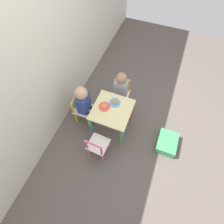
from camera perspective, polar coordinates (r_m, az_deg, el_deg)
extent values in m
plane|color=#5B514C|center=(2.81, 0.00, -4.50)|extent=(6.00, 6.00, 0.00)
cube|color=beige|center=(2.12, -22.30, 19.65)|extent=(6.00, 0.06, 2.60)
cube|color=beige|center=(2.39, 0.00, 0.81)|extent=(0.53, 0.53, 0.02)
cylinder|color=green|center=(2.47, 3.10, -8.14)|extent=(0.04, 0.04, 0.47)
cylinder|color=#DB3D38|center=(2.68, 6.38, 0.36)|extent=(0.04, 0.04, 0.47)
cylinder|color=teal|center=(2.55, -6.73, -4.68)|extent=(0.04, 0.04, 0.47)
cylinder|color=#8E51BC|center=(2.76, -2.75, 3.28)|extent=(0.04, 0.04, 0.47)
cube|color=silver|center=(2.81, 2.88, 5.88)|extent=(0.27, 0.27, 0.02)
cylinder|color=orange|center=(2.88, 0.14, 3.14)|extent=(0.03, 0.03, 0.26)
cylinder|color=orange|center=(2.85, 4.20, 2.05)|extent=(0.03, 0.03, 0.26)
cylinder|color=orange|center=(3.00, 1.40, 6.30)|extent=(0.03, 0.03, 0.26)
cylinder|color=orange|center=(2.97, 5.32, 5.28)|extent=(0.03, 0.03, 0.26)
cylinder|color=orange|center=(2.80, 1.51, 9.54)|extent=(0.03, 0.03, 0.26)
cylinder|color=orange|center=(2.77, 5.74, 8.48)|extent=(0.03, 0.03, 0.26)
cylinder|color=orange|center=(2.70, 3.75, 10.62)|extent=(0.04, 0.21, 0.02)
cube|color=silver|center=(2.68, -9.24, 0.95)|extent=(0.27, 0.27, 0.02)
cylinder|color=yellow|center=(2.72, -7.70, -2.99)|extent=(0.03, 0.03, 0.26)
cylinder|color=yellow|center=(2.81, -6.04, 0.59)|extent=(0.03, 0.03, 0.26)
cylinder|color=yellow|center=(2.79, -11.70, -1.73)|extent=(0.03, 0.03, 0.26)
cylinder|color=yellow|center=(2.88, -9.94, 1.73)|extent=(0.03, 0.03, 0.26)
cylinder|color=yellow|center=(2.57, -12.68, 1.14)|extent=(0.03, 0.03, 0.26)
cylinder|color=yellow|center=(2.67, -10.76, 4.77)|extent=(0.03, 0.03, 0.26)
cylinder|color=yellow|center=(2.53, -12.16, 4.48)|extent=(0.21, 0.03, 0.02)
cube|color=silver|center=(2.40, -4.52, -10.38)|extent=(0.27, 0.27, 0.02)
cylinder|color=#E5599E|center=(2.54, -1.05, -10.41)|extent=(0.03, 0.03, 0.26)
cylinder|color=#E5599E|center=(2.58, -5.38, -8.57)|extent=(0.03, 0.03, 0.26)
cylinder|color=#E5599E|center=(2.48, -3.17, -14.57)|extent=(0.03, 0.03, 0.26)
cylinder|color=#E5599E|center=(2.52, -7.61, -12.58)|extent=(0.03, 0.03, 0.26)
cylinder|color=#E5599E|center=(2.23, -3.49, -12.62)|extent=(0.03, 0.03, 0.26)
cylinder|color=#E5599E|center=(2.28, -8.35, -10.45)|extent=(0.03, 0.03, 0.26)
cylinder|color=#E5599E|center=(2.15, -6.23, -10.47)|extent=(0.04, 0.21, 0.02)
cylinder|color=#4C608E|center=(2.86, 1.12, 2.73)|extent=(0.07, 0.07, 0.27)
cylinder|color=#4C608E|center=(2.84, 3.05, 2.21)|extent=(0.07, 0.07, 0.27)
cube|color=#999EA8|center=(2.67, 2.91, 7.73)|extent=(0.15, 0.21, 0.32)
sphere|color=#A37556|center=(2.50, 3.14, 11.02)|extent=(0.16, 0.16, 0.16)
cylinder|color=#38383D|center=(2.73, -6.99, -2.03)|extent=(0.07, 0.07, 0.27)
cylinder|color=#38383D|center=(2.78, -6.21, -0.33)|extent=(0.07, 0.07, 0.27)
cube|color=#2D478E|center=(2.54, -9.34, 2.85)|extent=(0.21, 0.15, 0.32)
sphere|color=tan|center=(2.35, -10.13, 6.09)|extent=(0.18, 0.18, 0.18)
cylinder|color=#4C9EE0|center=(2.43, 0.95, 3.06)|extent=(0.16, 0.16, 0.01)
cylinder|color=#CC6633|center=(2.42, 0.95, 3.25)|extent=(0.07, 0.07, 0.02)
cylinder|color=#E54C47|center=(2.40, -2.49, 1.81)|extent=(0.16, 0.16, 0.01)
cylinder|color=#D6843D|center=(2.39, -2.50, 1.99)|extent=(0.07, 0.07, 0.02)
cube|color=#3D8E56|center=(2.73, 17.45, -9.58)|extent=(0.35, 0.28, 0.15)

